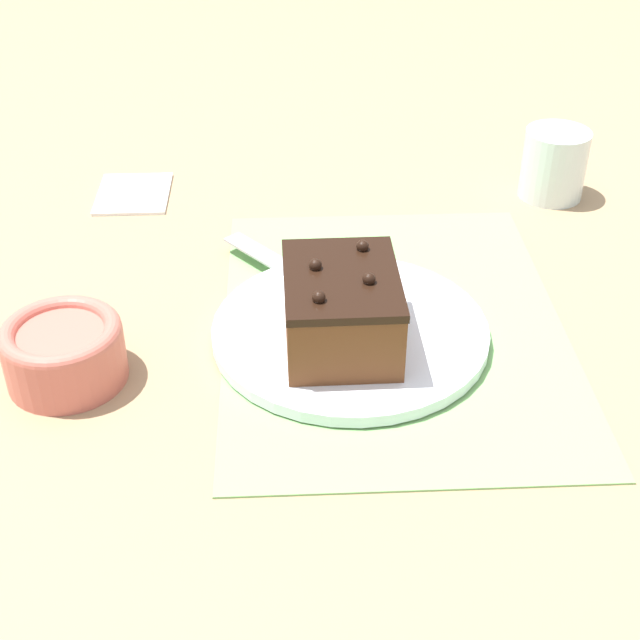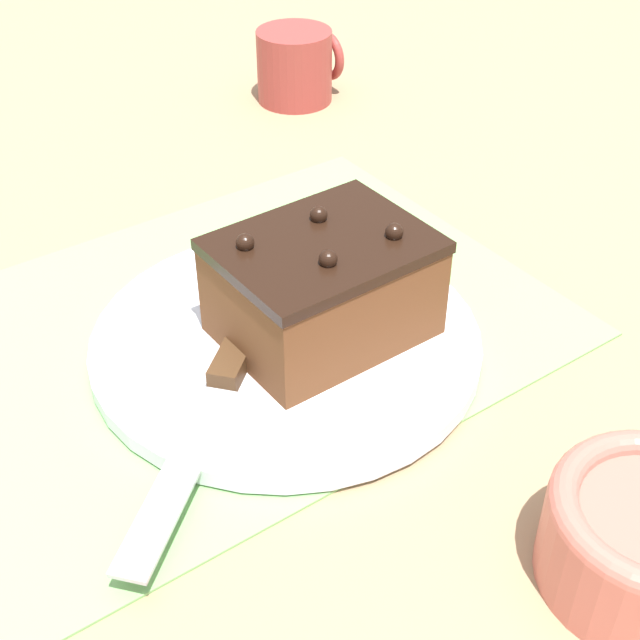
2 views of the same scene
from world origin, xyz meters
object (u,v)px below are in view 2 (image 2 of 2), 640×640
at_px(chocolate_cake, 323,287).
at_px(coffee_mug, 296,66).
at_px(cake_plate, 286,342).
at_px(serving_knife, 220,388).

height_order(chocolate_cake, coffee_mug, chocolate_cake).
bearing_deg(chocolate_cake, cake_plate, 155.41).
height_order(cake_plate, coffee_mug, coffee_mug).
height_order(cake_plate, chocolate_cake, chocolate_cake).
distance_m(serving_knife, coffee_mug, 0.50).
bearing_deg(cake_plate, serving_knife, -158.48).
distance_m(cake_plate, serving_knife, 0.07).
xyz_separation_m(cake_plate, serving_knife, (-0.07, -0.03, 0.01)).
bearing_deg(cake_plate, chocolate_cake, -24.59).
bearing_deg(coffee_mug, cake_plate, -125.27).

